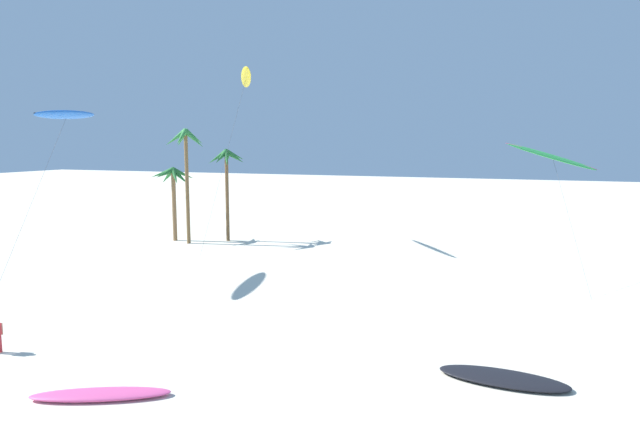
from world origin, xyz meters
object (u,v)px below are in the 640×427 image
object	(u,v)px
flying_kite_4	(246,78)
palm_tree_0	(226,164)
palm_tree_1	(173,181)
grounded_kite_0	(503,378)
palm_tree_2	(186,152)
grounded_kite_2	(101,394)
flying_kite_0	(553,157)
flying_kite_2	(67,115)

from	to	relation	value
flying_kite_4	palm_tree_0	bearing A→B (deg)	169.84
palm_tree_1	grounded_kite_0	world-z (taller)	palm_tree_1
palm_tree_0	palm_tree_2	distance (m)	4.07
grounded_kite_2	palm_tree_0	bearing A→B (deg)	111.77
grounded_kite_0	grounded_kite_2	bearing A→B (deg)	-154.24
palm_tree_2	flying_kite_0	size ratio (longest dim) A/B	0.90
palm_tree_1	grounded_kite_2	world-z (taller)	palm_tree_1
flying_kite_2	grounded_kite_0	bearing A→B (deg)	-14.20
palm_tree_1	grounded_kite_0	xyz separation A→B (m)	(32.02, -22.97, -5.84)
palm_tree_0	grounded_kite_0	xyz separation A→B (m)	(27.01, -24.72, -7.49)
flying_kite_2	flying_kite_4	world-z (taller)	flying_kite_4
palm_tree_1	flying_kite_4	distance (m)	12.43
flying_kite_0	flying_kite_2	xyz separation A→B (m)	(-32.08, -16.26, 3.04)
palm_tree_1	flying_kite_2	bearing A→B (deg)	-81.23
palm_tree_2	flying_kite_0	bearing A→B (deg)	3.00
palm_tree_2	grounded_kite_2	bearing A→B (deg)	-61.92
grounded_kite_2	flying_kite_4	bearing A→B (deg)	107.93
flying_kite_0	grounded_kite_2	xyz separation A→B (m)	(-16.82, -30.69, -8.44)
palm_tree_0	flying_kite_2	xyz separation A→B (m)	(-2.62, -17.23, 4.01)
grounded_kite_2	grounded_kite_0	bearing A→B (deg)	25.76
palm_tree_2	grounded_kite_2	xyz separation A→B (m)	(15.47, -29.00, -8.71)
grounded_kite_0	grounded_kite_2	distance (m)	15.96
grounded_kite_0	grounded_kite_2	xyz separation A→B (m)	(-14.37, -6.93, 0.01)
palm_tree_0	palm_tree_2	xyz separation A→B (m)	(-2.83, -2.66, 1.23)
flying_kite_4	flying_kite_0	bearing A→B (deg)	-1.08
flying_kite_0	grounded_kite_0	bearing A→B (deg)	-95.90
grounded_kite_0	flying_kite_0	bearing A→B (deg)	84.10
flying_kite_2	grounded_kite_0	distance (m)	32.65
flying_kite_2	flying_kite_4	xyz separation A→B (m)	(5.17, 16.77, 4.13)
palm_tree_0	grounded_kite_2	xyz separation A→B (m)	(12.64, -31.66, -7.48)
palm_tree_1	flying_kite_0	distance (m)	34.58
palm_tree_1	palm_tree_0	bearing A→B (deg)	19.30
palm_tree_0	flying_kite_2	world-z (taller)	flying_kite_2
flying_kite_2	grounded_kite_2	world-z (taller)	flying_kite_2
flying_kite_2	grounded_kite_0	world-z (taller)	flying_kite_2
palm_tree_1	flying_kite_0	world-z (taller)	flying_kite_0
grounded_kite_0	grounded_kite_2	world-z (taller)	grounded_kite_2
palm_tree_0	palm_tree_1	world-z (taller)	palm_tree_0
flying_kite_2	flying_kite_4	size ratio (longest dim) A/B	0.73
palm_tree_2	flying_kite_2	xyz separation A→B (m)	(0.21, -14.57, 2.77)
flying_kite_4	grounded_kite_2	xyz separation A→B (m)	(10.09, -31.20, -15.61)
grounded_kite_0	palm_tree_2	bearing A→B (deg)	143.53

